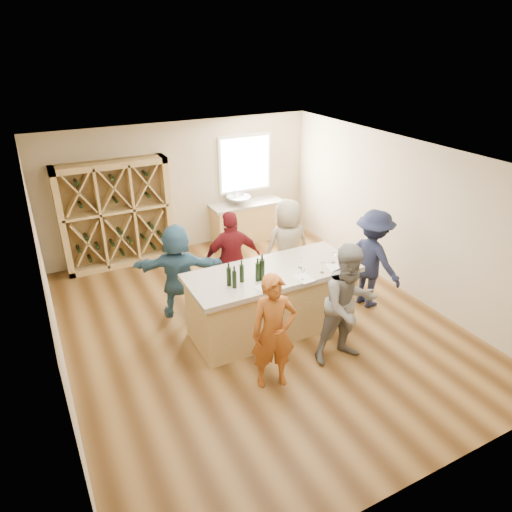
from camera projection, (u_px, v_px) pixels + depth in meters
name	position (u px, v px, depth m)	size (l,w,h in m)	color
floor	(256.00, 325.00, 7.72)	(6.00, 7.00, 0.10)	brown
ceiling	(256.00, 155.00, 6.45)	(6.00, 7.00, 0.10)	white
wall_back	(182.00, 187.00, 9.92)	(6.00, 0.10, 2.80)	tan
wall_front	(430.00, 391.00, 4.25)	(6.00, 0.10, 2.80)	tan
wall_left	(45.00, 294.00, 5.83)	(0.10, 7.00, 2.80)	tan
wall_right	(404.00, 216.00, 8.34)	(0.10, 7.00, 2.80)	tan
window_frame	(245.00, 164.00, 10.32)	(1.30, 0.06, 1.30)	white
window_pane	(246.00, 164.00, 10.30)	(1.18, 0.01, 1.18)	white
wine_rack	(116.00, 215.00, 9.21)	(2.20, 0.45, 2.20)	tan
back_counter_base	(247.00, 223.00, 10.65)	(1.60, 0.58, 0.86)	tan
back_counter_top	(247.00, 204.00, 10.44)	(1.70, 0.62, 0.06)	#AA9F8B
sink	(239.00, 200.00, 10.31)	(0.54, 0.54, 0.19)	silver
faucet	(235.00, 195.00, 10.43)	(0.02, 0.02, 0.30)	silver
tasting_counter_base	(272.00, 302.00, 7.35)	(2.60, 1.00, 1.00)	tan
tasting_counter_top	(273.00, 273.00, 7.11)	(2.72, 1.12, 0.08)	#AA9F8B
wine_bottle_a	(229.00, 277.00, 6.61)	(0.07, 0.07, 0.28)	black
wine_bottle_b	(234.00, 279.00, 6.56)	(0.07, 0.07, 0.27)	black
wine_bottle_c	(242.00, 273.00, 6.72)	(0.07, 0.07, 0.28)	black
wine_bottle_d	(258.00, 272.00, 6.74)	(0.07, 0.07, 0.29)	black
wine_bottle_e	(262.00, 270.00, 6.76)	(0.08, 0.08, 0.33)	black
wine_glass_a	(272.00, 282.00, 6.56)	(0.07, 0.07, 0.19)	white
wine_glass_b	(303.00, 275.00, 6.80)	(0.06, 0.06, 0.17)	white
wine_glass_c	(323.00, 268.00, 6.99)	(0.07, 0.07, 0.17)	white
wine_glass_d	(300.00, 263.00, 7.15)	(0.06, 0.06, 0.17)	white
wine_glass_e	(334.00, 258.00, 7.29)	(0.07, 0.07, 0.17)	white
tasting_menu_a	(267.00, 288.00, 6.60)	(0.23, 0.31, 0.00)	white
tasting_menu_b	(304.00, 278.00, 6.87)	(0.21, 0.29, 0.00)	white
tasting_menu_c	(334.00, 268.00, 7.17)	(0.20, 0.28, 0.00)	white
person_near_left	(274.00, 332.00, 6.04)	(0.61, 0.45, 1.68)	#994C19
person_near_right	(348.00, 305.00, 6.48)	(0.90, 0.49, 1.85)	slate
person_server	(372.00, 259.00, 7.88)	(1.15, 0.53, 1.78)	#191E38
person_far_mid	(232.00, 259.00, 7.90)	(1.03, 0.53, 1.76)	#590F14
person_far_right	(287.00, 247.00, 8.33)	(0.87, 0.57, 1.79)	gray
person_far_left	(178.00, 271.00, 7.62)	(1.53, 0.55, 1.65)	#335972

